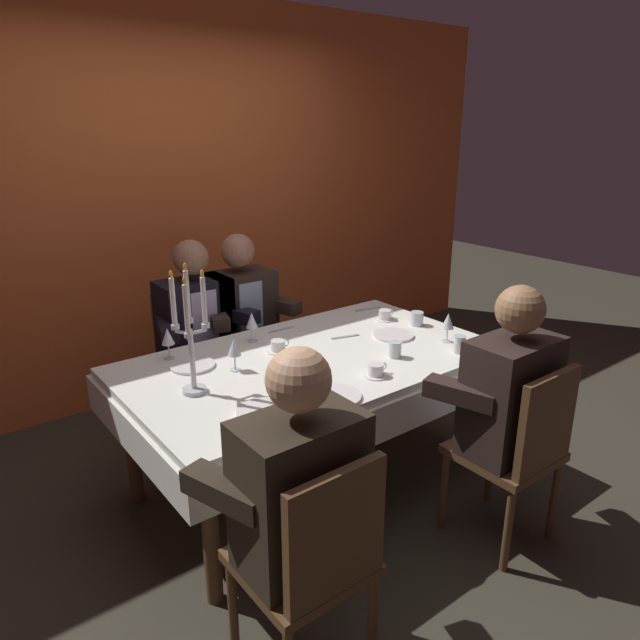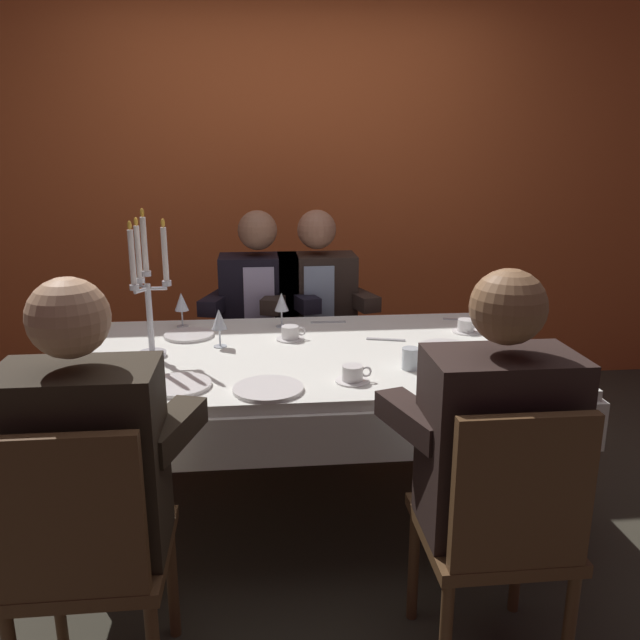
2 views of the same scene
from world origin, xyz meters
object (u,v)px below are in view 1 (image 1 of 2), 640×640
wine_glass_1 (234,348)px  wine_glass_3 (448,322)px  dinner_plate_3 (264,411)px  seated_diner_2 (240,312)px  water_tumbler_0 (417,319)px  dinner_plate_1 (192,365)px  candelabra (190,337)px  wine_glass_0 (168,337)px  coffee_cup_2 (278,347)px  coffee_cup_0 (385,315)px  dining_table (312,378)px  seated_diner_3 (511,395)px  dinner_plate_0 (333,396)px  seated_diner_0 (301,491)px  water_tumbler_2 (395,349)px  seated_diner_1 (195,322)px  wine_glass_2 (252,321)px  dinner_plate_2 (393,335)px  coffee_cup_1 (376,371)px  water_tumbler_1 (459,344)px

wine_glass_1 → wine_glass_3: 1.18m
dinner_plate_3 → seated_diner_2: bearing=63.9°
wine_glass_1 → water_tumbler_0: size_ratio=2.01×
dinner_plate_1 → wine_glass_3: 1.38m
candelabra → wine_glass_0: 0.47m
coffee_cup_2 → candelabra: bearing=-162.7°
coffee_cup_0 → dinner_plate_1: bearing=177.4°
dining_table → seated_diner_3: 1.00m
candelabra → dinner_plate_0: (0.46, -0.42, -0.26)m
dining_table → seated_diner_0: (-0.71, -0.89, 0.11)m
water_tumbler_2 → seated_diner_1: seated_diner_1 is taller
wine_glass_2 → coffee_cup_2: size_ratio=1.24×
dinner_plate_3 → wine_glass_2: bearing=62.0°
wine_glass_0 → water_tumbler_2: bearing=-36.7°
dinner_plate_2 → seated_diner_2: size_ratio=0.18×
water_tumbler_2 → coffee_cup_0: 0.60m
wine_glass_0 → coffee_cup_1: 1.06m
coffee_cup_0 → coffee_cup_1: (-0.61, -0.58, 0.00)m
dinner_plate_1 → wine_glass_1: size_ratio=1.34×
dinner_plate_2 → coffee_cup_1: bearing=-143.1°
dinner_plate_1 → wine_glass_2: size_ratio=1.34×
dinner_plate_3 → seated_diner_0: bearing=-110.0°
seated_diner_1 → dining_table: bearing=-75.8°
dinner_plate_2 → seated_diner_1: seated_diner_1 is taller
water_tumbler_0 → coffee_cup_0: (-0.08, 0.19, -0.01)m
coffee_cup_0 → seated_diner_3: bearing=-103.8°
coffee_cup_2 → seated_diner_2: size_ratio=0.11×
dining_table → coffee_cup_0: (0.71, 0.21, 0.15)m
dinner_plate_0 → dinner_plate_2: (0.75, 0.39, 0.00)m
water_tumbler_2 → seated_diner_1: (-0.56, 1.14, -0.05)m
dinner_plate_1 → coffee_cup_2: bearing=-11.3°
dinner_plate_1 → dinner_plate_3: bearing=-87.9°
water_tumbler_0 → water_tumbler_1: (-0.14, -0.44, 0.01)m
candelabra → coffee_cup_0: (1.37, 0.21, -0.24)m
dinner_plate_0 → wine_glass_2: 0.82m
wine_glass_3 → water_tumbler_1: (-0.07, -0.15, -0.07)m
seated_diner_0 → seated_diner_3: 1.15m
dinner_plate_0 → seated_diner_3: bearing=-35.2°
dinner_plate_1 → coffee_cup_1: 0.90m
dinner_plate_0 → dinner_plate_3: (-0.32, 0.07, 0.00)m
candelabra → water_tumbler_2: bearing=-14.2°
water_tumbler_0 → seated_diner_2: seated_diner_2 is taller
water_tumbler_2 → seated_diner_3: seated_diner_3 is taller
dinner_plate_1 → dining_table: bearing=-25.8°
wine_glass_3 → wine_glass_2: bearing=142.0°
dinner_plate_3 → water_tumbler_1: size_ratio=2.53×
water_tumbler_1 → water_tumbler_2: 0.35m
seated_diner_0 → seated_diner_1: bearing=74.7°
water_tumbler_1 → seated_diner_0: bearing=-161.1°
coffee_cup_2 → seated_diner_0: 1.22m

